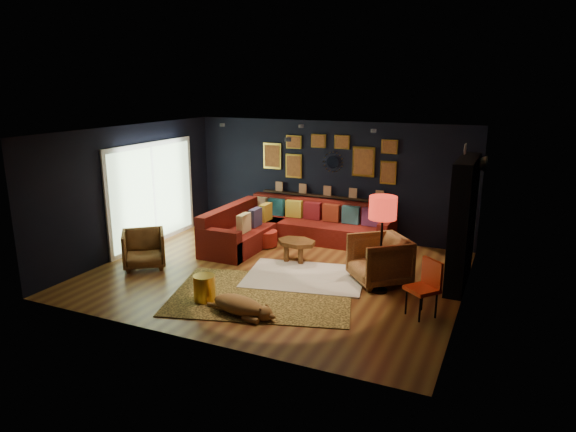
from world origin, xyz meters
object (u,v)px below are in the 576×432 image
at_px(armchair_right, 379,258).
at_px(floor_lamp, 383,212).
at_px(gold_stool, 205,288).
at_px(pouf, 266,238).
at_px(orange_chair, 426,283).
at_px(sectional, 287,228).
at_px(dog, 238,302).
at_px(coffee_table, 296,244).
at_px(armchair_left, 144,247).

xyz_separation_m(armchair_right, floor_lamp, (0.12, -0.39, 0.92)).
height_order(gold_stool, floor_lamp, floor_lamp).
bearing_deg(pouf, orange_chair, -28.59).
bearing_deg(gold_stool, pouf, 97.60).
height_order(sectional, dog, sectional).
relative_size(coffee_table, armchair_left, 1.13).
bearing_deg(armchair_right, gold_stool, -90.47).
height_order(sectional, armchair_left, sectional).
distance_m(armchair_right, orange_chair, 1.39).
height_order(sectional, gold_stool, sectional).
bearing_deg(floor_lamp, pouf, 153.69).
bearing_deg(armchair_right, pouf, -150.75).
bearing_deg(sectional, coffee_table, -56.80).
bearing_deg(gold_stool, armchair_left, 155.55).
bearing_deg(orange_chair, pouf, -169.65).
xyz_separation_m(sectional, orange_chair, (3.41, -2.47, 0.19)).
height_order(armchair_right, orange_chair, armchair_right).
bearing_deg(pouf, coffee_table, -31.66).
bearing_deg(pouf, dog, -70.35).
relative_size(pouf, gold_stool, 1.10).
bearing_deg(armchair_left, dog, -61.49).
distance_m(pouf, gold_stool, 2.98).
height_order(coffee_table, pouf, coffee_table).
bearing_deg(armchair_left, pouf, 13.93).
bearing_deg(orange_chair, floor_lamp, -176.56).
relative_size(armchair_left, armchair_right, 0.85).
relative_size(gold_stool, orange_chair, 0.50).
xyz_separation_m(armchair_left, armchair_right, (4.26, 1.06, 0.07)).
distance_m(pouf, armchair_right, 2.92).
bearing_deg(orange_chair, coffee_table, -168.52).
relative_size(armchair_left, dog, 0.64).
bearing_deg(floor_lamp, gold_stool, -147.58).
bearing_deg(armchair_right, sectional, -161.35).
relative_size(coffee_table, armchair_right, 0.96).
relative_size(armchair_right, gold_stool, 2.10).
distance_m(gold_stool, orange_chair, 3.44).
distance_m(floor_lamp, dog, 2.71).
height_order(gold_stool, dog, gold_stool).
bearing_deg(sectional, dog, -76.80).
distance_m(sectional, floor_lamp, 3.33).
xyz_separation_m(pouf, dog, (1.13, -3.15, 0.02)).
bearing_deg(floor_lamp, sectional, 143.99).
distance_m(gold_stool, floor_lamp, 3.12).
height_order(armchair_right, gold_stool, armchair_right).
height_order(coffee_table, armchair_left, armchair_left).
height_order(gold_stool, orange_chair, orange_chair).
height_order(armchair_left, dog, armchair_left).
bearing_deg(coffee_table, pouf, 148.34).
height_order(coffee_table, armchair_right, armchair_right).
bearing_deg(sectional, floor_lamp, -36.01).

